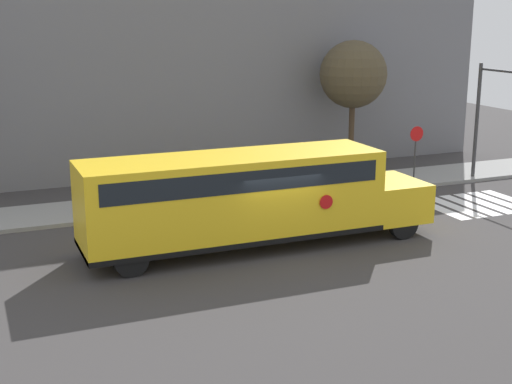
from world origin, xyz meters
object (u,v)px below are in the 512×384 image
Objects in this scene: stop_sign at (416,148)px; traffic_light at (495,106)px; tree_near_sidewalk at (353,75)px; school_bus at (246,195)px.

traffic_light is (3.19, -0.97, 1.73)m from stop_sign.
stop_sign is 3.75m from traffic_light.
traffic_light is at bearing -47.39° from tree_near_sidewalk.
school_bus is at bearing -153.28° from stop_sign.
school_bus is at bearing -163.13° from traffic_light.
tree_near_sidewalk is (-4.22, 4.59, 1.07)m from traffic_light.
school_bus is at bearing -135.50° from tree_near_sidewalk.
tree_near_sidewalk is at bearing 44.50° from school_bus.
tree_near_sidewalk is (-1.03, 3.62, 2.80)m from stop_sign.
traffic_light is 6.33m from tree_near_sidewalk.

